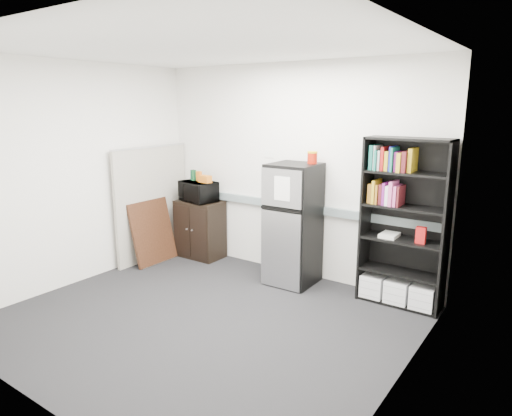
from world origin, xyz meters
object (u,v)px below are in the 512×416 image
(cabinet, at_px, (200,229))
(microwave, at_px, (198,191))
(bookshelf, at_px, (404,225))
(refrigerator, at_px, (293,224))
(cubicle_partition, at_px, (152,203))

(cabinet, bearing_deg, microwave, -90.00)
(bookshelf, relative_size, refrigerator, 1.23)
(bookshelf, bearing_deg, cabinet, -178.73)
(cabinet, bearing_deg, refrigerator, -2.85)
(cubicle_partition, bearing_deg, microwave, 38.25)
(cubicle_partition, distance_m, microwave, 0.67)
(cubicle_partition, bearing_deg, refrigerator, 9.12)
(cabinet, height_order, microwave, microwave)
(cabinet, height_order, refrigerator, refrigerator)
(bookshelf, bearing_deg, microwave, -178.42)
(microwave, bearing_deg, bookshelf, 11.66)
(cabinet, relative_size, microwave, 1.59)
(cubicle_partition, xyz_separation_m, refrigerator, (2.12, 0.34, -0.06))
(bookshelf, distance_m, cubicle_partition, 3.46)
(bookshelf, height_order, cubicle_partition, bookshelf)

